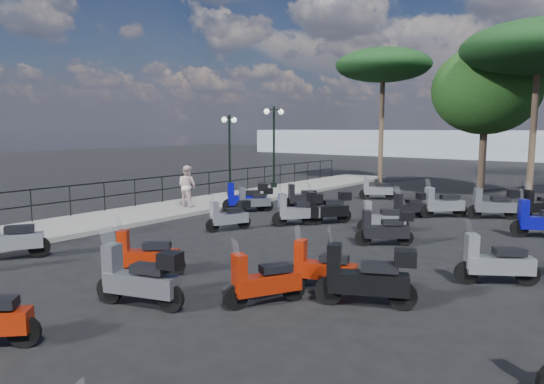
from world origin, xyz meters
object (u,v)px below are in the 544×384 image
Objects in this scene: pedestrian_far at (187,186)px; scooter_5 at (303,198)px; scooter_21 at (385,229)px; scooter_2 at (229,216)px; scooter_10 at (299,210)px; scooter_14 at (263,282)px; scooter_20 at (495,263)px; scooter_7 at (140,279)px; pine_0 at (539,48)px; lamp_post_2 at (274,142)px; scooter_23 at (494,204)px; pine_2 at (383,66)px; scooter_9 at (327,208)px; scooter_3 at (246,198)px; scooter_11 at (376,190)px; scooter_15 at (382,219)px; lamp_post_1 at (230,150)px; scooter_29 at (540,206)px; scooter_0 at (7,240)px; scooter_4 at (255,200)px; scooter_22 at (542,221)px; scooter_19 at (367,278)px; scooter_13 at (322,268)px; scooter_8 at (146,256)px; scooter_17 at (442,204)px; scooter_16 at (409,206)px; broadleaf_tree at (486,90)px.

pedestrian_far reaches higher than scooter_5.
scooter_2 is at bearing 66.45° from scooter_21.
scooter_10 is 7.46m from scooter_14.
scooter_2 is 0.98× the size of scooter_20.
scooter_7 is 19.90m from pine_0.
lamp_post_2 reaches higher than scooter_23.
pine_2 is (-7.21, 14.76, 6.41)m from scooter_21.
scooter_9 is 1.03× the size of scooter_20.
scooter_3 is 0.97× the size of scooter_14.
pine_0 is at bearing -89.69° from scooter_11.
scooter_15 is 5.18m from scooter_20.
lamp_post_1 is 12.86m from scooter_29.
scooter_0 is at bearing 136.96° from scooter_11.
lamp_post_1 is 3.85m from pedestrian_far.
scooter_29 is (6.15, 6.36, -0.05)m from scooter_10.
pedestrian_far is 1.11× the size of scooter_10.
scooter_21 is at bearing 170.04° from scooter_15.
scooter_23 is (4.24, 4.46, -0.00)m from scooter_9.
scooter_4 is 0.80× the size of scooter_22.
scooter_19 is at bearing 173.24° from scooter_10.
scooter_13 is (2.05, 2.91, -0.10)m from scooter_7.
scooter_8 is at bearing 133.63° from scooter_10.
scooter_22 is at bearing -98.79° from scooter_15.
scooter_5 is 12.12m from pine_0.
scooter_14 is at bearing 147.36° from scooter_13.
pedestrian_far reaches higher than scooter_11.
pine_2 is (-0.52, 12.92, 6.34)m from scooter_3.
scooter_4 is at bearing 47.01° from scooter_15.
lamp_post_1 is 2.19× the size of scooter_22.
scooter_17 is 0.18× the size of pine_0.
lamp_post_1 reaches higher than scooter_11.
pine_0 is (-1.77, 7.86, 6.15)m from scooter_22.
scooter_7 is at bearing 143.30° from scooter_10.
lamp_post_2 is at bearing -24.62° from scooter_4.
scooter_10 is 0.19× the size of pine_2.
scooter_20 is at bearing 154.12° from scooter_22.
scooter_9 is 12.48m from pine_0.
scooter_3 is (3.23, -5.93, -2.00)m from lamp_post_2.
scooter_8 is at bearing 120.25° from scooter_17.
scooter_19 reaches higher than scooter_29.
pine_2 is (-7.78, 18.93, 6.45)m from scooter_13.
pine_0 reaches higher than scooter_7.
scooter_16 is 4.70m from scooter_29.
lamp_post_1 is at bearing -25.01° from scooter_2.
scooter_17 is 1.77m from scooter_23.
lamp_post_2 is 9.68m from scooter_16.
scooter_13 is 1.08× the size of scooter_17.
lamp_post_1 is 13.10m from scooter_22.
scooter_22 is at bearing -117.85° from scooter_10.
broadleaf_tree is 0.94× the size of pine_2.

